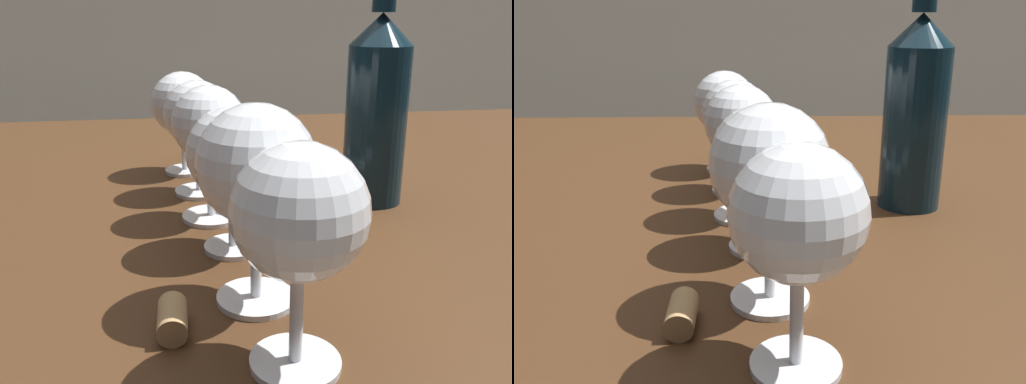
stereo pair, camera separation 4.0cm
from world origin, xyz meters
TOP-DOWN VIEW (x-y plane):
  - dining_table at (0.00, 0.00)m, footprint 1.39×0.98m
  - wine_glass_port at (-0.08, -0.37)m, footprint 0.09×0.09m
  - wine_glass_amber at (-0.09, -0.28)m, footprint 0.09×0.09m
  - wine_glass_merlot at (-0.10, -0.18)m, footprint 0.09×0.09m
  - wine_glass_pinot at (-0.11, -0.10)m, footprint 0.08×0.08m
  - wine_glass_rose at (-0.12, -0.01)m, footprint 0.08×0.08m
  - wine_glass_empty at (-0.14, 0.08)m, footprint 0.09×0.09m
  - wine_bottle at (0.08, -0.06)m, footprint 0.07×0.07m
  - cork at (-0.16, -0.32)m, footprint 0.02×0.04m

SIDE VIEW (x-z plane):
  - dining_table at x=0.00m, z-range 0.29..1.02m
  - cork at x=-0.16m, z-range 0.73..0.76m
  - wine_glass_merlot at x=-0.10m, z-range 0.76..0.90m
  - wine_glass_empty at x=-0.14m, z-range 0.76..0.90m
  - wine_glass_rose at x=-0.12m, z-range 0.76..0.90m
  - wine_glass_pinot at x=-0.11m, z-range 0.76..0.91m
  - wine_glass_port at x=-0.08m, z-range 0.76..0.91m
  - wine_glass_amber at x=-0.09m, z-range 0.76..0.92m
  - wine_bottle at x=0.08m, z-range 0.70..1.01m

